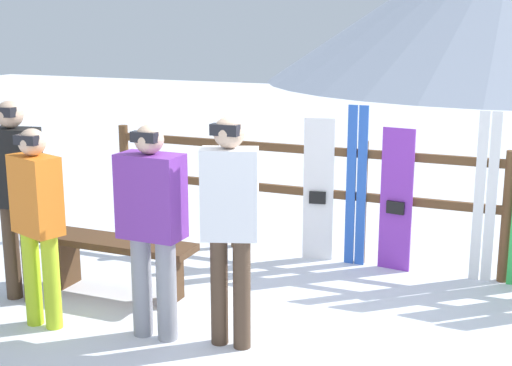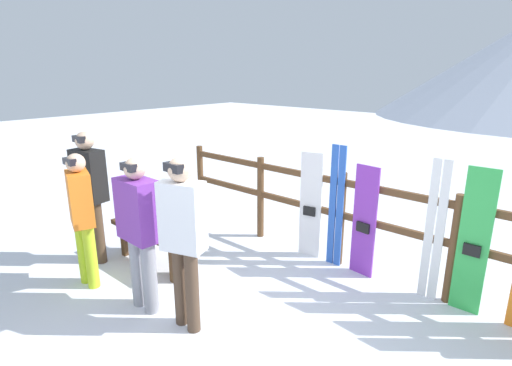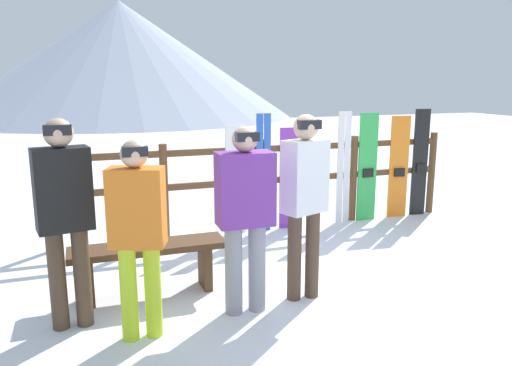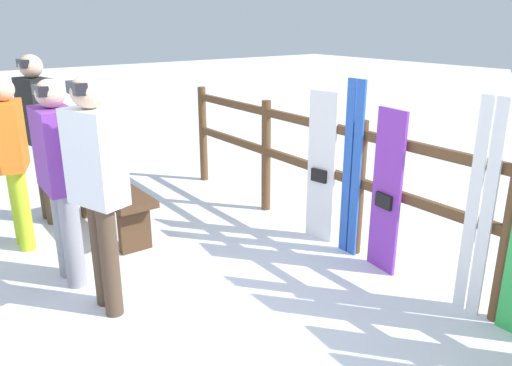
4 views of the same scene
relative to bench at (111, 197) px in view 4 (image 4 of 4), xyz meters
The scene contains 11 objects.
ground_plane 1.83m from the bench, 12.58° to the right, with size 40.00×40.00×0.00m, color white.
fence 2.40m from the bench, 42.35° to the left, with size 5.46×0.10×1.22m.
bench is the anchor object (origin of this frame).
person_purple 1.13m from the bench, 40.46° to the right, with size 0.48×0.27×1.62m.
person_black 1.02m from the bench, 148.00° to the right, with size 0.45×0.30×1.71m.
person_orange 0.98m from the bench, 101.45° to the right, with size 0.46×0.35×1.56m.
person_white 1.57m from the bench, 22.39° to the right, with size 0.45×0.34×1.70m.
snowboard_white 2.07m from the bench, 49.12° to the left, with size 0.30×0.10×1.42m.
ski_pair_blue 2.34m from the bench, 42.07° to the left, with size 0.19×0.02×1.56m.
snowboard_purple 2.63m from the bench, 36.25° to the left, with size 0.31×0.08×1.37m.
ski_pair_white 3.31m from the bench, 28.05° to the left, with size 0.19×0.02×1.57m.
Camera 4 is at (2.80, -1.19, 2.03)m, focal length 35.00 mm.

